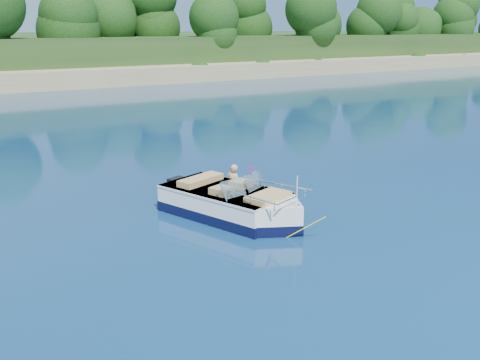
{
  "coord_description": "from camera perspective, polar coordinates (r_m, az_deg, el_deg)",
  "views": [
    {
      "loc": [
        -9.65,
        -10.57,
        4.98
      ],
      "look_at": [
        -2.16,
        1.68,
        0.85
      ],
      "focal_mm": 40.0,
      "sensor_mm": 36.0,
      "label": 1
    }
  ],
  "objects": [
    {
      "name": "boy",
      "position": [
        16.73,
        -0.87,
        -1.27
      ],
      "size": [
        0.58,
        0.79,
        1.41
      ],
      "primitive_type": "imported",
      "rotation": [
        0.0,
        -0.17,
        1.98
      ],
      "color": "tan",
      "rests_on": "ground"
    },
    {
      "name": "motorboat",
      "position": [
        14.4,
        -0.54,
        -2.78
      ],
      "size": [
        2.89,
        4.94,
        1.72
      ],
      "rotation": [
        0.0,
        0.0,
        0.34
      ],
      "color": "white",
      "rests_on": "ground"
    },
    {
      "name": "ground",
      "position": [
        15.15,
        10.36,
        -3.42
      ],
      "size": [
        160.0,
        160.0,
        0.0
      ],
      "primitive_type": "plane",
      "color": "#0A1D47",
      "rests_on": "ground"
    },
    {
      "name": "tow_tube",
      "position": [
        16.77,
        -0.79,
        -0.94
      ],
      "size": [
        1.55,
        1.55,
        0.32
      ],
      "rotation": [
        0.0,
        0.0,
        0.37
      ],
      "color": "#FFB900",
      "rests_on": "ground"
    },
    {
      "name": "treeline",
      "position": [
        52.49,
        -21.62,
        15.6
      ],
      "size": [
        150.0,
        7.12,
        8.19
      ],
      "color": "black",
      "rests_on": "ground"
    }
  ]
}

